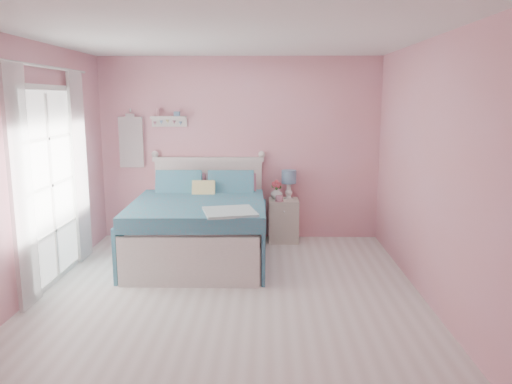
{
  "coord_description": "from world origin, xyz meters",
  "views": [
    {
      "loc": [
        0.39,
        -4.91,
        2.01
      ],
      "look_at": [
        0.26,
        1.2,
        0.87
      ],
      "focal_mm": 35.0,
      "sensor_mm": 36.0,
      "label": 1
    }
  ],
  "objects_px": {
    "nightstand": "(283,220)",
    "teacup": "(279,199)",
    "bed": "(201,227)",
    "vase": "(276,193)",
    "table_lamp": "(289,179)"
  },
  "relations": [
    {
      "from": "nightstand",
      "to": "vase",
      "type": "relative_size",
      "value": 3.48
    },
    {
      "from": "bed",
      "to": "vase",
      "type": "distance_m",
      "value": 1.33
    },
    {
      "from": "teacup",
      "to": "nightstand",
      "type": "bearing_deg",
      "value": 64.4
    },
    {
      "from": "bed",
      "to": "table_lamp",
      "type": "distance_m",
      "value": 1.52
    },
    {
      "from": "bed",
      "to": "table_lamp",
      "type": "xyz_separation_m",
      "value": [
        1.15,
        0.85,
        0.49
      ]
    },
    {
      "from": "nightstand",
      "to": "bed",
      "type": "bearing_deg",
      "value": -143.48
    },
    {
      "from": "bed",
      "to": "nightstand",
      "type": "bearing_deg",
      "value": 34.65
    },
    {
      "from": "bed",
      "to": "vase",
      "type": "relative_size",
      "value": 11.9
    },
    {
      "from": "table_lamp",
      "to": "vase",
      "type": "height_order",
      "value": "table_lamp"
    },
    {
      "from": "table_lamp",
      "to": "vase",
      "type": "bearing_deg",
      "value": 179.66
    },
    {
      "from": "bed",
      "to": "nightstand",
      "type": "xyz_separation_m",
      "value": [
        1.08,
        0.8,
        -0.1
      ]
    },
    {
      "from": "teacup",
      "to": "bed",
      "type": "bearing_deg",
      "value": -146.91
    },
    {
      "from": "vase",
      "to": "teacup",
      "type": "relative_size",
      "value": 1.68
    },
    {
      "from": "table_lamp",
      "to": "vase",
      "type": "xyz_separation_m",
      "value": [
        -0.17,
        0.0,
        -0.2
      ]
    },
    {
      "from": "nightstand",
      "to": "teacup",
      "type": "xyz_separation_m",
      "value": [
        -0.07,
        -0.14,
        0.34
      ]
    }
  ]
}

